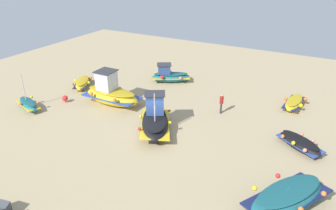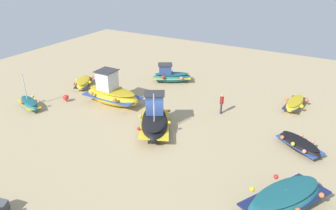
{
  "view_description": "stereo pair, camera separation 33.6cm",
  "coord_description": "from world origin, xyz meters",
  "px_view_note": "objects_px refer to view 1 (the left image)",
  "views": [
    {
      "loc": [
        -10.84,
        17.33,
        12.12
      ],
      "look_at": [
        0.35,
        -3.01,
        0.9
      ],
      "focal_mm": 33.26,
      "sensor_mm": 36.0,
      "label": 1
    },
    {
      "loc": [
        -11.13,
        17.17,
        12.12
      ],
      "look_at": [
        0.35,
        -3.01,
        0.9
      ],
      "focal_mm": 33.26,
      "sensor_mm": 36.0,
      "label": 2
    }
  ],
  "objects_px": {
    "fishing_boat_1": "(300,143)",
    "person_walking": "(221,102)",
    "fishing_boat_3": "(294,103)",
    "fishing_boat_6": "(82,83)",
    "mooring_buoy_0": "(65,98)",
    "fishing_boat_5": "(155,121)",
    "fishing_boat_4": "(170,76)",
    "fishing_boat_7": "(28,104)",
    "fishing_boat_0": "(111,94)",
    "fishing_boat_2": "(287,197)"
  },
  "relations": [
    {
      "from": "fishing_boat_1",
      "to": "person_walking",
      "type": "height_order",
      "value": "person_walking"
    },
    {
      "from": "fishing_boat_1",
      "to": "fishing_boat_3",
      "type": "xyz_separation_m",
      "value": [
        1.41,
        -6.79,
        -0.03
      ]
    },
    {
      "from": "fishing_boat_6",
      "to": "mooring_buoy_0",
      "type": "xyz_separation_m",
      "value": [
        -1.19,
        3.56,
        -0.01
      ]
    },
    {
      "from": "fishing_boat_5",
      "to": "mooring_buoy_0",
      "type": "xyz_separation_m",
      "value": [
        9.79,
        -0.39,
        -0.46
      ]
    },
    {
      "from": "fishing_boat_1",
      "to": "fishing_boat_4",
      "type": "bearing_deg",
      "value": 6.9
    },
    {
      "from": "fishing_boat_1",
      "to": "fishing_boat_7",
      "type": "height_order",
      "value": "fishing_boat_7"
    },
    {
      "from": "fishing_boat_0",
      "to": "fishing_boat_2",
      "type": "relative_size",
      "value": 1.0
    },
    {
      "from": "fishing_boat_4",
      "to": "person_walking",
      "type": "height_order",
      "value": "fishing_boat_4"
    },
    {
      "from": "fishing_boat_0",
      "to": "person_walking",
      "type": "bearing_deg",
      "value": -162.94
    },
    {
      "from": "person_walking",
      "to": "mooring_buoy_0",
      "type": "height_order",
      "value": "person_walking"
    },
    {
      "from": "fishing_boat_2",
      "to": "fishing_boat_4",
      "type": "xyz_separation_m",
      "value": [
        14.11,
        -12.97,
        0.04
      ]
    },
    {
      "from": "fishing_boat_2",
      "to": "fishing_boat_5",
      "type": "height_order",
      "value": "fishing_boat_5"
    },
    {
      "from": "fishing_boat_0",
      "to": "person_walking",
      "type": "relative_size",
      "value": 3.08
    },
    {
      "from": "fishing_boat_0",
      "to": "fishing_boat_5",
      "type": "xyz_separation_m",
      "value": [
        -5.91,
        2.21,
        -0.11
      ]
    },
    {
      "from": "fishing_boat_1",
      "to": "fishing_boat_7",
      "type": "relative_size",
      "value": 1.08
    },
    {
      "from": "fishing_boat_1",
      "to": "fishing_boat_4",
      "type": "relative_size",
      "value": 0.81
    },
    {
      "from": "fishing_boat_2",
      "to": "fishing_boat_6",
      "type": "bearing_deg",
      "value": -79.64
    },
    {
      "from": "fishing_boat_2",
      "to": "fishing_boat_4",
      "type": "height_order",
      "value": "fishing_boat_4"
    },
    {
      "from": "fishing_boat_4",
      "to": "fishing_boat_6",
      "type": "bearing_deg",
      "value": 6.96
    },
    {
      "from": "fishing_boat_0",
      "to": "fishing_boat_6",
      "type": "xyz_separation_m",
      "value": [
        5.07,
        -1.74,
        -0.56
      ]
    },
    {
      "from": "fishing_boat_4",
      "to": "fishing_boat_7",
      "type": "distance_m",
      "value": 13.92
    },
    {
      "from": "fishing_boat_1",
      "to": "fishing_boat_7",
      "type": "xyz_separation_m",
      "value": [
        21.54,
        4.83,
        0.02
      ]
    },
    {
      "from": "person_walking",
      "to": "mooring_buoy_0",
      "type": "bearing_deg",
      "value": -172.9
    },
    {
      "from": "fishing_boat_7",
      "to": "fishing_boat_6",
      "type": "bearing_deg",
      "value": 104.04
    },
    {
      "from": "fishing_boat_7",
      "to": "mooring_buoy_0",
      "type": "distance_m",
      "value": 3.09
    },
    {
      "from": "fishing_boat_1",
      "to": "fishing_boat_2",
      "type": "distance_m",
      "value": 6.18
    },
    {
      "from": "fishing_boat_0",
      "to": "fishing_boat_1",
      "type": "distance_m",
      "value": 15.92
    },
    {
      "from": "fishing_boat_1",
      "to": "person_walking",
      "type": "bearing_deg",
      "value": 12.3
    },
    {
      "from": "fishing_boat_4",
      "to": "person_walking",
      "type": "distance_m",
      "value": 8.44
    },
    {
      "from": "person_walking",
      "to": "fishing_boat_3",
      "type": "bearing_deg",
      "value": 26.4
    },
    {
      "from": "fishing_boat_1",
      "to": "person_walking",
      "type": "xyz_separation_m",
      "value": [
        6.64,
        -2.51,
        0.59
      ]
    },
    {
      "from": "fishing_boat_0",
      "to": "fishing_boat_4",
      "type": "distance_m",
      "value": 7.55
    },
    {
      "from": "fishing_boat_3",
      "to": "fishing_boat_0",
      "type": "bearing_deg",
      "value": -57.74
    },
    {
      "from": "fishing_boat_5",
      "to": "mooring_buoy_0",
      "type": "distance_m",
      "value": 9.8
    },
    {
      "from": "fishing_boat_3",
      "to": "fishing_boat_7",
      "type": "relative_size",
      "value": 1.13
    },
    {
      "from": "fishing_boat_4",
      "to": "fishing_boat_7",
      "type": "bearing_deg",
      "value": 25.71
    },
    {
      "from": "fishing_boat_0",
      "to": "fishing_boat_5",
      "type": "distance_m",
      "value": 6.31
    },
    {
      "from": "fishing_boat_7",
      "to": "person_walking",
      "type": "distance_m",
      "value": 16.62
    },
    {
      "from": "fishing_boat_7",
      "to": "mooring_buoy_0",
      "type": "relative_size",
      "value": 4.87
    },
    {
      "from": "fishing_boat_3",
      "to": "fishing_boat_7",
      "type": "bearing_deg",
      "value": -54.33
    },
    {
      "from": "fishing_boat_2",
      "to": "fishing_boat_5",
      "type": "relative_size",
      "value": 1.02
    },
    {
      "from": "fishing_boat_2",
      "to": "fishing_boat_6",
      "type": "distance_m",
      "value": 22.46
    },
    {
      "from": "fishing_boat_3",
      "to": "person_walking",
      "type": "xyz_separation_m",
      "value": [
        5.23,
        4.28,
        0.62
      ]
    },
    {
      "from": "fishing_boat_1",
      "to": "fishing_boat_3",
      "type": "distance_m",
      "value": 6.94
    },
    {
      "from": "fishing_boat_5",
      "to": "person_walking",
      "type": "distance_m",
      "value": 6.18
    },
    {
      "from": "fishing_boat_4",
      "to": "fishing_boat_2",
      "type": "bearing_deg",
      "value": 106.39
    },
    {
      "from": "fishing_boat_3",
      "to": "fishing_boat_5",
      "type": "bearing_deg",
      "value": -36.55
    },
    {
      "from": "fishing_boat_4",
      "to": "fishing_boat_3",
      "type": "bearing_deg",
      "value": 148.93
    },
    {
      "from": "fishing_boat_1",
      "to": "fishing_boat_6",
      "type": "distance_m",
      "value": 21.02
    },
    {
      "from": "fishing_boat_1",
      "to": "fishing_boat_3",
      "type": "bearing_deg",
      "value": -45.3
    }
  ]
}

